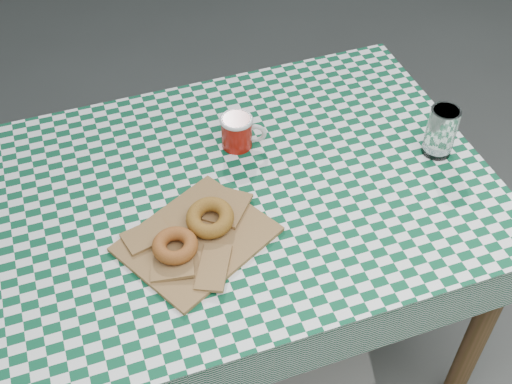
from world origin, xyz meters
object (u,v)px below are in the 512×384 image
at_px(table, 229,284).
at_px(coffee_mug, 237,132).
at_px(drinking_glass, 441,131).
at_px(paper_bag, 197,238).

distance_m(table, coffee_mug, 0.46).
bearing_deg(coffee_mug, drinking_glass, 2.38).
relative_size(table, coffee_mug, 8.23).
bearing_deg(table, coffee_mug, 60.63).
relative_size(coffee_mug, drinking_glass, 1.17).
distance_m(table, paper_bag, 0.42).
bearing_deg(paper_bag, table, 51.86).
relative_size(table, paper_bag, 4.13).
xyz_separation_m(coffee_mug, drinking_glass, (0.48, -0.19, 0.02)).
distance_m(table, drinking_glass, 0.72).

